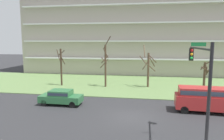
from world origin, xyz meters
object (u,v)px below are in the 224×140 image
Objects in this scene: van_red_center_left at (204,98)px; sedan_green_near_left at (61,97)px; tree_center at (148,67)px; tree_far_left at (61,66)px; traffic_signal_mast at (201,78)px; tree_left at (105,64)px; tree_right at (205,74)px.

sedan_green_near_left is at bearing 2.99° from van_red_center_left.
tree_far_left is at bearing -176.08° from tree_center.
sedan_green_near_left is 14.23m from van_red_center_left.
tree_center is 0.93× the size of traffic_signal_mast.
tree_right is at bearing 0.86° from tree_left.
tree_center is 17.54m from traffic_signal_mast.
tree_left is at bearing -107.67° from sedan_green_near_left.
tree_far_left is at bearing -23.58° from van_red_center_left.
tree_far_left is 20.42m from tree_right.
tree_right is 9.73m from van_red_center_left.
traffic_signal_mast is (-2.24, -7.41, 3.11)m from van_red_center_left.
tree_left is at bearing 118.46° from traffic_signal_mast.
sedan_green_near_left is at bearing -108.12° from tree_left.
tree_center is at bearing 176.54° from tree_right.
tree_left is 1.20× the size of tree_center.
van_red_center_left is at bearing -104.96° from tree_right.
tree_far_left is 0.84× the size of traffic_signal_mast.
tree_center is at bearing -59.45° from van_red_center_left.
tree_right is 0.77× the size of van_red_center_left.
tree_right is (13.72, 0.21, -1.17)m from tree_left.
tree_center reaches higher than tree_far_left.
tree_left reaches higher than tree_right.
traffic_signal_mast is at bearing 148.70° from sedan_green_near_left.
tree_right is (20.39, 0.41, -0.82)m from tree_far_left.
tree_far_left is 1.36× the size of tree_right.
tree_left is 13.78m from tree_right.
van_red_center_left is at bearing 73.18° from traffic_signal_mast.
tree_left is at bearing 1.79° from tree_far_left.
traffic_signal_mast reaches higher than sedan_green_near_left.
tree_left is at bearing -173.75° from tree_center.
tree_center reaches higher than van_red_center_left.
traffic_signal_mast reaches higher than tree_right.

